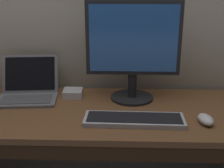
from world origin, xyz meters
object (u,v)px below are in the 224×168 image
at_px(external_monitor, 133,47).
at_px(computer_mouse, 206,119).
at_px(laptop_space_gray, 28,90).
at_px(wired_keyboard, 134,120).
at_px(external_drive_box, 73,93).

relative_size(external_monitor, computer_mouse, 5.01).
bearing_deg(laptop_space_gray, external_monitor, -0.56).
xyz_separation_m(laptop_space_gray, external_monitor, (0.59, -0.01, 0.25)).
bearing_deg(wired_keyboard, laptop_space_gray, 153.68).
xyz_separation_m(wired_keyboard, computer_mouse, (0.33, -0.01, 0.01)).
distance_m(laptop_space_gray, external_drive_box, 0.25).
bearing_deg(wired_keyboard, computer_mouse, -0.95).
bearing_deg(computer_mouse, wired_keyboard, 168.75).
height_order(wired_keyboard, computer_mouse, computer_mouse).
distance_m(external_monitor, external_drive_box, 0.44).
xyz_separation_m(external_monitor, computer_mouse, (0.33, -0.29, -0.28)).
bearing_deg(laptop_space_gray, external_drive_box, 6.83).
xyz_separation_m(laptop_space_gray, external_drive_box, (0.25, 0.03, -0.03)).
height_order(wired_keyboard, external_drive_box, external_drive_box).
height_order(laptop_space_gray, computer_mouse, laptop_space_gray).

